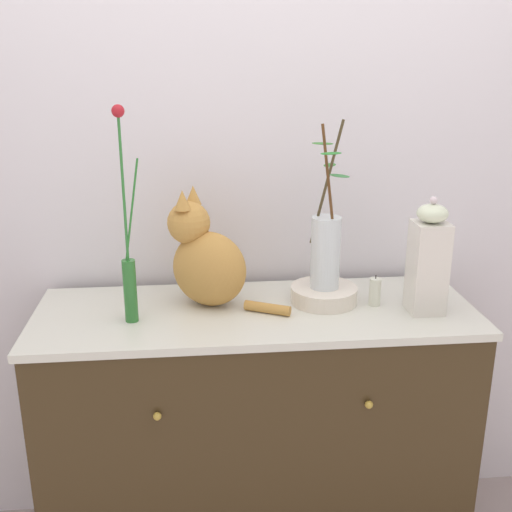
{
  "coord_description": "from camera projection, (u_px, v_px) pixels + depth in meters",
  "views": [
    {
      "loc": [
        -0.18,
        -1.82,
        1.73
      ],
      "look_at": [
        0.0,
        0.0,
        1.13
      ],
      "focal_mm": 43.49,
      "sensor_mm": 36.0,
      "label": 1
    }
  ],
  "objects": [
    {
      "name": "vase_slim_green",
      "position": [
        129.0,
        263.0,
        1.84
      ],
      "size": [
        0.07,
        0.04,
        0.65
      ],
      "color": "#2B6E2E",
      "rests_on": "sideboard"
    },
    {
      "name": "cat_sitting",
      "position": [
        205.0,
        259.0,
        1.97
      ],
      "size": [
        0.4,
        0.26,
        0.38
      ],
      "color": "#BA8640",
      "rests_on": "sideboard"
    },
    {
      "name": "bowl_porcelain",
      "position": [
        324.0,
        294.0,
        2.03
      ],
      "size": [
        0.22,
        0.22,
        0.05
      ],
      "primitive_type": "cylinder",
      "color": "silver",
      "rests_on": "sideboard"
    },
    {
      "name": "vase_glass_clear",
      "position": [
        326.0,
        248.0,
        1.98
      ],
      "size": [
        0.1,
        0.22,
        0.54
      ],
      "color": "silver",
      "rests_on": "bowl_porcelain"
    },
    {
      "name": "wall_back",
      "position": [
        247.0,
        180.0,
        2.17
      ],
      "size": [
        4.4,
        0.08,
        2.6
      ],
      "primitive_type": "cube",
      "color": "silver",
      "rests_on": "ground_plane"
    },
    {
      "name": "jar_lidded_porcelain",
      "position": [
        428.0,
        260.0,
        1.91
      ],
      "size": [
        0.11,
        0.11,
        0.37
      ],
      "color": "silver",
      "rests_on": "sideboard"
    },
    {
      "name": "candle_pillar",
      "position": [
        375.0,
        292.0,
        2.0
      ],
      "size": [
        0.04,
        0.04,
        0.1
      ],
      "color": "silver",
      "rests_on": "sideboard"
    },
    {
      "name": "sideboard",
      "position": [
        256.0,
        436.0,
        2.13
      ],
      "size": [
        1.4,
        0.52,
        0.95
      ],
      "color": "#372814",
      "rests_on": "ground_plane"
    }
  ]
}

